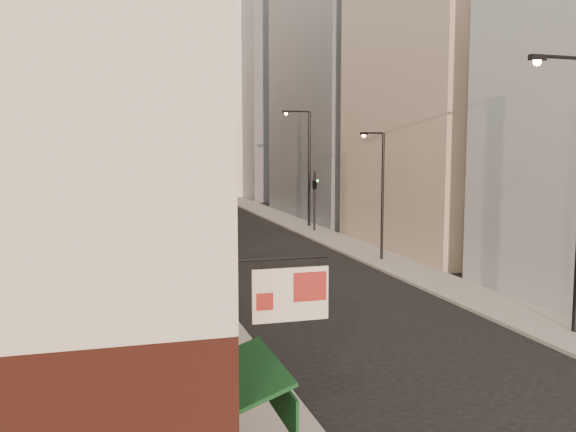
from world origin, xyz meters
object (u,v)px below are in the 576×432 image
object	(u,v)px
white_tower	(250,60)
streetlamp_mid	(380,189)
streetlamp_far	(307,161)
clock_tower	(159,75)
traffic_light_right	(315,185)
streetlamp_near	(576,180)
traffic_light_left	(159,195)

from	to	relation	value
white_tower	streetlamp_mid	xyz separation A→B (m)	(-3.87, -51.64, -14.11)
streetlamp_far	white_tower	bearing A→B (deg)	76.20
clock_tower	traffic_light_right	bearing A→B (deg)	-81.69
white_tower	streetlamp_near	world-z (taller)	white_tower
clock_tower	white_tower	bearing A→B (deg)	-51.84
streetlamp_far	traffic_light_right	size ratio (longest dim) A/B	1.99
streetlamp_near	white_tower	bearing A→B (deg)	83.47
clock_tower	streetlamp_mid	world-z (taller)	clock_tower
white_tower	streetlamp_near	bearing A→B (deg)	-92.87
white_tower	traffic_light_left	size ratio (longest dim) A/B	8.30
clock_tower	white_tower	world-z (taller)	clock_tower
white_tower	streetlamp_mid	distance (m)	53.67
streetlamp_near	traffic_light_right	world-z (taller)	streetlamp_near
traffic_light_left	streetlamp_mid	bearing A→B (deg)	113.71
streetlamp_near	traffic_light_right	xyz separation A→B (m)	(-0.03, 29.75, -1.98)
white_tower	clock_tower	bearing A→B (deg)	128.16
white_tower	traffic_light_left	xyz separation A→B (m)	(-15.96, -38.92, -15.20)
traffic_light_left	white_tower	bearing A→B (deg)	-132.13
streetlamp_far	traffic_light_left	xyz separation A→B (m)	(-12.86, -4.07, -2.29)
streetlamp_near	streetlamp_mid	world-z (taller)	streetlamp_near
streetlamp_mid	traffic_light_left	distance (m)	17.59
white_tower	traffic_light_right	world-z (taller)	white_tower
traffic_light_left	streetlamp_near	bearing A→B (deg)	93.80
streetlamp_near	traffic_light_right	size ratio (longest dim) A/B	2.06
streetlamp_mid	traffic_light_left	world-z (taller)	streetlamp_mid
streetlamp_far	streetlamp_near	bearing A→B (deg)	-99.20
clock_tower	traffic_light_left	distance (m)	55.02
traffic_light_left	traffic_light_right	bearing A→B (deg)	164.78
traffic_light_left	traffic_light_right	xyz separation A→B (m)	(12.55, 1.01, 0.50)
clock_tower	streetlamp_far	size ratio (longest dim) A/B	4.50
streetlamp_mid	traffic_light_right	bearing A→B (deg)	63.79
streetlamp_mid	traffic_light_left	bearing A→B (deg)	109.24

